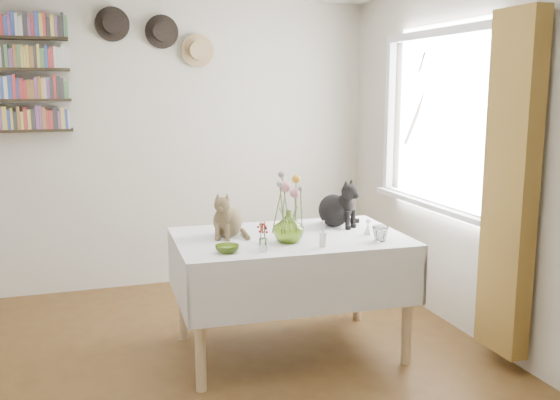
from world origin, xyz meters
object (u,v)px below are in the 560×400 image
object	(u,v)px
tabby_cat	(228,213)
black_cat	(334,202)
flower_vase	(288,226)
dining_table	(290,265)
bookshelf_unit	(3,74)

from	to	relation	value
tabby_cat	black_cat	distance (m)	0.78
black_cat	flower_vase	xyz separation A→B (m)	(-0.45, -0.34, -0.07)
dining_table	flower_vase	bearing A→B (deg)	-112.07
dining_table	tabby_cat	world-z (taller)	tabby_cat
flower_vase	bookshelf_unit	world-z (taller)	bookshelf_unit
dining_table	black_cat	distance (m)	0.57
tabby_cat	bookshelf_unit	distance (m)	2.28
black_cat	flower_vase	distance (m)	0.57
tabby_cat	bookshelf_unit	size ratio (longest dim) A/B	0.30
black_cat	bookshelf_unit	world-z (taller)	bookshelf_unit
black_cat	dining_table	bearing A→B (deg)	171.53
dining_table	tabby_cat	size ratio (longest dim) A/B	4.96
flower_vase	tabby_cat	bearing A→B (deg)	139.43
black_cat	bookshelf_unit	distance (m)	2.78
tabby_cat	flower_vase	bearing A→B (deg)	-10.11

